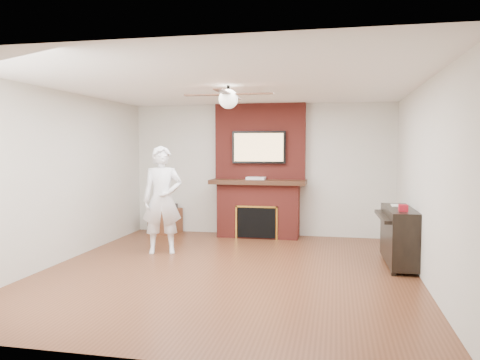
% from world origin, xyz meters
% --- Properties ---
extents(room_shell, '(5.36, 5.86, 2.86)m').
position_xyz_m(room_shell, '(0.00, 0.00, 1.25)').
color(room_shell, '#502A17').
rests_on(room_shell, ground).
extents(fireplace, '(1.78, 0.64, 2.50)m').
position_xyz_m(fireplace, '(0.00, 2.55, 1.00)').
color(fireplace, maroon).
rests_on(fireplace, ground).
extents(tv, '(1.00, 0.08, 0.60)m').
position_xyz_m(tv, '(0.00, 2.50, 1.68)').
color(tv, black).
rests_on(tv, fireplace).
extents(ceiling_fan, '(1.21, 1.21, 0.31)m').
position_xyz_m(ceiling_fan, '(-0.00, 0.00, 2.33)').
color(ceiling_fan, black).
rests_on(ceiling_fan, room_shell).
extents(person, '(0.72, 0.60, 1.70)m').
position_xyz_m(person, '(-1.27, 0.85, 0.85)').
color(person, white).
rests_on(person, ground).
extents(side_table, '(0.58, 0.58, 0.58)m').
position_xyz_m(side_table, '(-1.85, 2.48, 0.27)').
color(side_table, brown).
rests_on(side_table, ground).
extents(piano, '(0.50, 1.27, 0.91)m').
position_xyz_m(piano, '(2.30, 0.77, 0.44)').
color(piano, black).
rests_on(piano, ground).
extents(cable_box, '(0.36, 0.21, 0.05)m').
position_xyz_m(cable_box, '(-0.04, 2.45, 1.11)').
color(cable_box, silver).
rests_on(cable_box, fireplace).
extents(candle_orange, '(0.07, 0.07, 0.11)m').
position_xyz_m(candle_orange, '(-0.22, 2.34, 0.06)').
color(candle_orange, '#BC3C16').
rests_on(candle_orange, ground).
extents(candle_green, '(0.08, 0.08, 0.09)m').
position_xyz_m(candle_green, '(0.06, 2.29, 0.04)').
color(candle_green, '#2C6F34').
rests_on(candle_green, ground).
extents(candle_cream, '(0.08, 0.08, 0.11)m').
position_xyz_m(candle_cream, '(0.03, 2.30, 0.06)').
color(candle_cream, '#FEFCCA').
rests_on(candle_cream, ground).
extents(candle_blue, '(0.06, 0.06, 0.07)m').
position_xyz_m(candle_blue, '(0.23, 2.38, 0.04)').
color(candle_blue, '#2D4E88').
rests_on(candle_blue, ground).
extents(candle_cream_extra, '(0.08, 0.08, 0.11)m').
position_xyz_m(candle_cream_extra, '(0.24, 2.30, 0.06)').
color(candle_cream_extra, '#D3FFCA').
rests_on(candle_cream_extra, ground).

